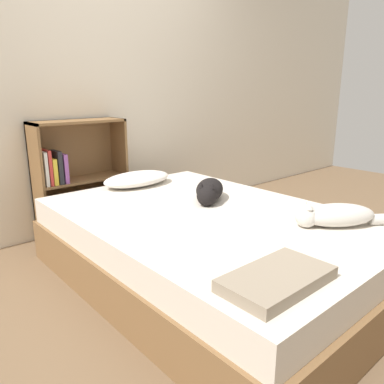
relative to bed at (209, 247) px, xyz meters
name	(u,v)px	position (x,y,z in m)	size (l,w,h in m)	color
ground_plane	(208,278)	(0.00, 0.00, -0.22)	(8.00, 8.00, 0.00)	brown
wall_back	(93,78)	(0.00, 1.39, 1.03)	(8.00, 0.06, 2.50)	silver
bed	(209,247)	(0.00, 0.00, 0.00)	(1.42, 2.08, 0.44)	brown
pillow	(137,179)	(0.05, 0.86, 0.27)	(0.56, 0.31, 0.10)	white
cat_light	(335,215)	(0.36, -0.61, 0.28)	(0.53, 0.43, 0.15)	beige
cat_dark	(209,190)	(0.19, 0.20, 0.29)	(0.44, 0.39, 0.15)	black
bookshelf	(76,177)	(-0.27, 1.26, 0.27)	(0.71, 0.26, 0.93)	brown
blanket_fold	(277,279)	(-0.40, -0.79, 0.25)	(0.45, 0.25, 0.05)	gray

